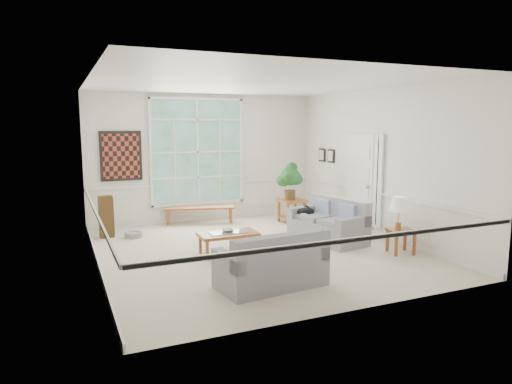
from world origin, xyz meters
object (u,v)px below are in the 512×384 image
loveseat_front (271,258)px  coffee_table (228,243)px  side_table (401,241)px  loveseat_right (327,220)px  end_table (292,211)px

loveseat_front → coffee_table: (0.01, 1.79, -0.21)m
coffee_table → side_table: (2.84, -1.20, 0.02)m
loveseat_right → loveseat_front: 2.82m
loveseat_right → side_table: bearing=-71.0°
loveseat_right → loveseat_front: (-2.12, -1.86, -0.02)m
loveseat_front → coffee_table: 1.80m
side_table → end_table: bearing=100.5°
loveseat_front → side_table: size_ratio=3.45×
loveseat_right → loveseat_front: bearing=-149.5°
loveseat_right → end_table: 1.82m
end_table → coffee_table: bearing=-140.4°
end_table → side_table: end_table is taller
loveseat_right → coffee_table: size_ratio=1.50×
loveseat_front → end_table: (2.28, 3.67, -0.13)m
side_table → coffee_table: bearing=157.1°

